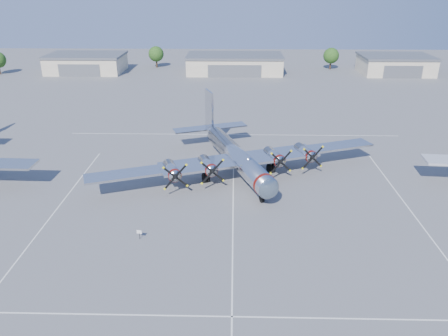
{
  "coord_description": "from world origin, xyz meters",
  "views": [
    {
      "loc": [
        0.03,
        -50.95,
        26.47
      ],
      "look_at": [
        -1.26,
        2.3,
        3.2
      ],
      "focal_mm": 35.0,
      "sensor_mm": 36.0,
      "label": 1
    }
  ],
  "objects_px": {
    "tree_west": "(156,54)",
    "hangar_west": "(86,63)",
    "tree_east": "(331,56)",
    "main_bomber_b29": "(235,172)",
    "info_placard": "(139,233)",
    "hangar_center": "(235,64)",
    "hangar_east": "(395,64)"
  },
  "relations": [
    {
      "from": "tree_east",
      "to": "main_bomber_b29",
      "type": "height_order",
      "value": "tree_east"
    },
    {
      "from": "tree_east",
      "to": "main_bomber_b29",
      "type": "xyz_separation_m",
      "value": [
        -29.83,
        -79.87,
        -4.22
      ]
    },
    {
      "from": "hangar_west",
      "to": "hangar_east",
      "type": "distance_m",
      "value": 93.0
    },
    {
      "from": "hangar_east",
      "to": "main_bomber_b29",
      "type": "height_order",
      "value": "hangar_east"
    },
    {
      "from": "hangar_center",
      "to": "main_bomber_b29",
      "type": "height_order",
      "value": "hangar_center"
    },
    {
      "from": "tree_west",
      "to": "hangar_center",
      "type": "bearing_deg",
      "value": -17.82
    },
    {
      "from": "hangar_east",
      "to": "info_placard",
      "type": "height_order",
      "value": "hangar_east"
    },
    {
      "from": "hangar_center",
      "to": "hangar_east",
      "type": "distance_m",
      "value": 48.0
    },
    {
      "from": "main_bomber_b29",
      "to": "hangar_center",
      "type": "bearing_deg",
      "value": 69.71
    },
    {
      "from": "tree_east",
      "to": "main_bomber_b29",
      "type": "distance_m",
      "value": 85.36
    },
    {
      "from": "tree_east",
      "to": "main_bomber_b29",
      "type": "bearing_deg",
      "value": -110.48
    },
    {
      "from": "hangar_center",
      "to": "tree_east",
      "type": "height_order",
      "value": "tree_east"
    },
    {
      "from": "hangar_west",
      "to": "tree_west",
      "type": "height_order",
      "value": "tree_west"
    },
    {
      "from": "hangar_west",
      "to": "main_bomber_b29",
      "type": "height_order",
      "value": "hangar_west"
    },
    {
      "from": "hangar_west",
      "to": "info_placard",
      "type": "relative_size",
      "value": 20.08
    },
    {
      "from": "hangar_east",
      "to": "tree_west",
      "type": "distance_m",
      "value": 73.46
    },
    {
      "from": "hangar_east",
      "to": "tree_east",
      "type": "height_order",
      "value": "tree_east"
    },
    {
      "from": "main_bomber_b29",
      "to": "info_placard",
      "type": "distance_m",
      "value": 21.12
    },
    {
      "from": "hangar_west",
      "to": "tree_west",
      "type": "xyz_separation_m",
      "value": [
        20.0,
        8.04,
        1.51
      ]
    },
    {
      "from": "main_bomber_b29",
      "to": "tree_west",
      "type": "bearing_deg",
      "value": 86.67
    },
    {
      "from": "hangar_center",
      "to": "hangar_east",
      "type": "xyz_separation_m",
      "value": [
        48.0,
        0.0,
        0.0
      ]
    },
    {
      "from": "hangar_east",
      "to": "hangar_center",
      "type": "bearing_deg",
      "value": -180.0
    },
    {
      "from": "hangar_west",
      "to": "hangar_center",
      "type": "xyz_separation_m",
      "value": [
        45.0,
        -0.0,
        -0.0
      ]
    },
    {
      "from": "hangar_west",
      "to": "tree_west",
      "type": "relative_size",
      "value": 3.4
    },
    {
      "from": "hangar_west",
      "to": "hangar_east",
      "type": "height_order",
      "value": "same"
    },
    {
      "from": "tree_west",
      "to": "tree_east",
      "type": "bearing_deg",
      "value": -2.08
    },
    {
      "from": "tree_west",
      "to": "info_placard",
      "type": "bearing_deg",
      "value": -81.64
    },
    {
      "from": "hangar_west",
      "to": "info_placard",
      "type": "distance_m",
      "value": 98.52
    },
    {
      "from": "main_bomber_b29",
      "to": "info_placard",
      "type": "height_order",
      "value": "main_bomber_b29"
    },
    {
      "from": "hangar_west",
      "to": "tree_west",
      "type": "distance_m",
      "value": 21.61
    },
    {
      "from": "tree_west",
      "to": "hangar_west",
      "type": "bearing_deg",
      "value": -158.11
    },
    {
      "from": "hangar_center",
      "to": "main_bomber_b29",
      "type": "xyz_separation_m",
      "value": [
        0.17,
        -73.83,
        -2.71
      ]
    }
  ]
}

